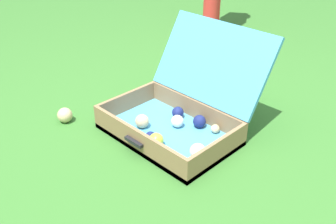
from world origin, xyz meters
TOP-DOWN VIEW (x-y plane):
  - ground_plane at (0.00, 0.00)m, footprint 16.00×16.00m
  - open_suitcase at (-0.08, 0.13)m, footprint 0.65×0.67m
  - stray_ball_on_grass at (-0.56, -0.25)m, footprint 0.08×0.08m

SIDE VIEW (x-z plane):
  - ground_plane at x=0.00m, z-range 0.00..0.00m
  - stray_ball_on_grass at x=-0.56m, z-range 0.00..0.08m
  - open_suitcase at x=-0.08m, z-range -0.13..0.36m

